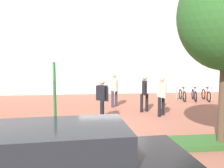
{
  "coord_description": "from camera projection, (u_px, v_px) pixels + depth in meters",
  "views": [
    {
      "loc": [
        -1.1,
        -10.1,
        2.86
      ],
      "look_at": [
        0.2,
        1.88,
        1.39
      ],
      "focal_mm": 43.42,
      "sensor_mm": 36.0,
      "label": 1
    }
  ],
  "objects": [
    {
      "name": "person_suited_navy",
      "position": [
        102.0,
        97.0,
        11.07
      ],
      "size": [
        0.49,
        0.49,
        1.72
      ],
      "color": "black",
      "rests_on": "ground"
    },
    {
      "name": "person_casual_tan",
      "position": [
        114.0,
        88.0,
        13.87
      ],
      "size": [
        0.36,
        0.6,
        1.72
      ],
      "color": "#383342",
      "rests_on": "ground"
    },
    {
      "name": "bike_rack_cluster",
      "position": [
        194.0,
        95.0,
        15.73
      ],
      "size": [
        2.1,
        1.73,
        0.83
      ],
      "color": "#99999E",
      "rests_on": "ground"
    },
    {
      "name": "ground_plane",
      "position": [
        112.0,
        126.0,
        10.43
      ],
      "size": [
        60.0,
        60.0,
        0.0
      ],
      "primitive_type": "plane",
      "color": "#9E5B47"
    },
    {
      "name": "bollard_steel",
      "position": [
        163.0,
        99.0,
        13.73
      ],
      "size": [
        0.16,
        0.16,
        0.9
      ],
      "primitive_type": "cylinder",
      "color": "#ADADB2",
      "rests_on": "ground"
    },
    {
      "name": "planter_strip",
      "position": [
        137.0,
        145.0,
        8.04
      ],
      "size": [
        7.0,
        1.1,
        0.16
      ],
      "primitive_type": "cube",
      "color": "#336028",
      "rests_on": "ground"
    },
    {
      "name": "person_shirt_white",
      "position": [
        161.0,
        94.0,
        11.89
      ],
      "size": [
        0.38,
        0.59,
        1.72
      ],
      "color": "black",
      "rests_on": "ground"
    },
    {
      "name": "building_facade",
      "position": [
        99.0,
        19.0,
        18.14
      ],
      "size": [
        28.0,
        1.2,
        10.0
      ],
      "primitive_type": "cube",
      "color": "silver",
      "rests_on": "ground"
    },
    {
      "name": "parking_sign_post",
      "position": [
        55.0,
        94.0,
        7.59
      ],
      "size": [
        0.08,
        0.36,
        2.56
      ],
      "color": "#2D7238",
      "rests_on": "ground"
    },
    {
      "name": "person_suited_dark",
      "position": [
        144.0,
        91.0,
        12.7
      ],
      "size": [
        0.42,
        0.6,
        1.72
      ],
      "color": "black",
      "rests_on": "ground"
    },
    {
      "name": "bike_at_sign",
      "position": [
        58.0,
        137.0,
        7.96
      ],
      "size": [
        1.66,
        0.45,
        0.86
      ],
      "color": "black",
      "rests_on": "ground"
    }
  ]
}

